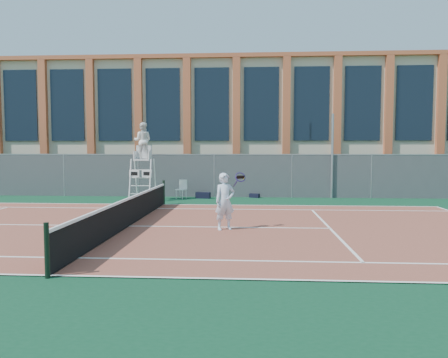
# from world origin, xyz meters

# --- Properties ---
(ground) EXTENTS (120.00, 120.00, 0.00)m
(ground) POSITION_xyz_m (0.00, 0.00, 0.00)
(ground) COLOR #233814
(apron) EXTENTS (36.00, 20.00, 0.01)m
(apron) POSITION_xyz_m (0.00, 1.00, 0.01)
(apron) COLOR #0D3921
(apron) RESTS_ON ground
(tennis_court) EXTENTS (23.77, 10.97, 0.02)m
(tennis_court) POSITION_xyz_m (0.00, 0.00, 0.02)
(tennis_court) COLOR brown
(tennis_court) RESTS_ON apron
(tennis_net) EXTENTS (0.10, 11.30, 1.10)m
(tennis_net) POSITION_xyz_m (0.00, 0.00, 0.54)
(tennis_net) COLOR black
(tennis_net) RESTS_ON ground
(fence) EXTENTS (40.00, 0.06, 2.20)m
(fence) POSITION_xyz_m (0.00, 8.80, 1.10)
(fence) COLOR #595E60
(fence) RESTS_ON ground
(hedge) EXTENTS (40.00, 1.40, 2.20)m
(hedge) POSITION_xyz_m (0.00, 10.00, 1.10)
(hedge) COLOR black
(hedge) RESTS_ON ground
(building) EXTENTS (45.00, 10.60, 8.22)m
(building) POSITION_xyz_m (0.00, 17.95, 4.15)
(building) COLOR beige
(building) RESTS_ON ground
(steel_pole) EXTENTS (0.12, 0.12, 4.28)m
(steel_pole) POSITION_xyz_m (8.00, 8.70, 2.14)
(steel_pole) COLOR #9EA0A5
(steel_pole) RESTS_ON ground
(umpire_chair) EXTENTS (1.07, 1.64, 3.82)m
(umpire_chair) POSITION_xyz_m (-1.30, 7.05, 2.79)
(umpire_chair) COLOR white
(umpire_chair) RESTS_ON ground
(plastic_chair) EXTENTS (0.58, 0.58, 0.95)m
(plastic_chair) POSITION_xyz_m (0.45, 7.98, 0.57)
(plastic_chair) COLOR silver
(plastic_chair) RESTS_ON apron
(sports_bag_near) EXTENTS (0.76, 0.39, 0.31)m
(sports_bag_near) POSITION_xyz_m (1.49, 8.14, 0.16)
(sports_bag_near) COLOR black
(sports_bag_near) RESTS_ON apron
(sports_bag_far) EXTENTS (0.56, 0.42, 0.21)m
(sports_bag_far) POSITION_xyz_m (4.09, 8.60, 0.11)
(sports_bag_far) COLOR black
(sports_bag_far) RESTS_ON apron
(tennis_player) EXTENTS (1.03, 0.77, 1.76)m
(tennis_player) POSITION_xyz_m (3.13, -0.41, 0.91)
(tennis_player) COLOR silver
(tennis_player) RESTS_ON tennis_court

